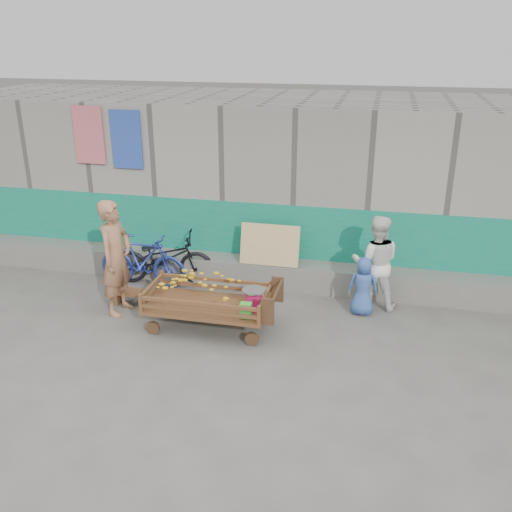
% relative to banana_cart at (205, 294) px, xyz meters
% --- Properties ---
extents(ground, '(80.00, 80.00, 0.00)m').
position_rel_banana_cart_xyz_m(ground, '(0.34, -0.63, -0.57)').
color(ground, '#52504B').
rests_on(ground, ground).
extents(building_wall, '(12.00, 3.50, 3.00)m').
position_rel_banana_cart_xyz_m(building_wall, '(0.34, 3.42, 0.90)').
color(building_wall, gray).
rests_on(building_wall, ground).
extents(banana_cart, '(1.96, 0.90, 0.84)m').
position_rel_banana_cart_xyz_m(banana_cart, '(0.00, 0.00, 0.00)').
color(banana_cart, '#50391A').
rests_on(banana_cart, ground).
extents(bench, '(0.91, 0.27, 0.23)m').
position_rel_banana_cart_xyz_m(bench, '(-1.28, 0.52, -0.40)').
color(bench, '#50391A').
rests_on(bench, ground).
extents(vendor_man, '(0.51, 0.71, 1.83)m').
position_rel_banana_cart_xyz_m(vendor_man, '(-1.49, 0.24, 0.35)').
color(vendor_man, '#9C6747').
rests_on(vendor_man, ground).
extents(woman, '(0.79, 0.64, 1.54)m').
position_rel_banana_cart_xyz_m(woman, '(2.40, 1.27, 0.20)').
color(woman, white).
rests_on(woman, ground).
extents(child, '(0.48, 0.33, 0.95)m').
position_rel_banana_cart_xyz_m(child, '(2.24, 0.99, -0.09)').
color(child, '#365BA7').
rests_on(child, ground).
extents(bicycle_dark, '(1.84, 0.92, 0.92)m').
position_rel_banana_cart_xyz_m(bicycle_dark, '(-1.21, 1.42, -0.10)').
color(bicycle_dark, black).
rests_on(bicycle_dark, ground).
extents(bicycle_blue, '(1.59, 0.50, 0.95)m').
position_rel_banana_cart_xyz_m(bicycle_blue, '(-1.51, 1.22, -0.09)').
color(bicycle_blue, navy).
rests_on(bicycle_blue, ground).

